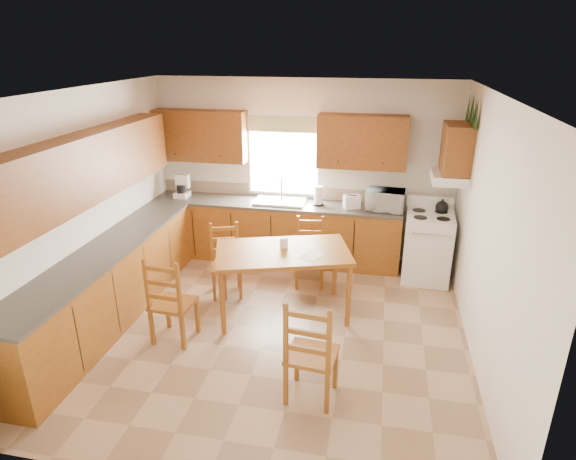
% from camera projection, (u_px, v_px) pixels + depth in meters
% --- Properties ---
extents(floor, '(4.50, 4.50, 0.00)m').
position_uv_depth(floor, '(271.00, 328.00, 5.71)').
color(floor, tan).
rests_on(floor, ground).
extents(ceiling, '(4.50, 4.50, 0.00)m').
position_uv_depth(ceiling, '(267.00, 93.00, 4.72)').
color(ceiling, brown).
rests_on(ceiling, floor).
extents(wall_left, '(4.50, 4.50, 0.00)m').
position_uv_depth(wall_left, '(82.00, 209.00, 5.62)').
color(wall_left, silver).
rests_on(wall_left, floor).
extents(wall_right, '(4.50, 4.50, 0.00)m').
position_uv_depth(wall_right, '(488.00, 237.00, 4.80)').
color(wall_right, silver).
rests_on(wall_right, floor).
extents(wall_back, '(4.50, 4.50, 0.00)m').
position_uv_depth(wall_back, '(303.00, 171.00, 7.27)').
color(wall_back, silver).
rests_on(wall_back, floor).
extents(wall_front, '(4.50, 4.50, 0.00)m').
position_uv_depth(wall_front, '(190.00, 339.00, 3.16)').
color(wall_front, silver).
rests_on(wall_front, floor).
extents(lower_cab_back, '(3.75, 0.60, 0.88)m').
position_uv_depth(lower_cab_back, '(275.00, 232.00, 7.39)').
color(lower_cab_back, brown).
rests_on(lower_cab_back, floor).
extents(lower_cab_left, '(0.60, 3.60, 0.88)m').
position_uv_depth(lower_cab_left, '(109.00, 286.00, 5.76)').
color(lower_cab_left, brown).
rests_on(lower_cab_left, floor).
extents(counter_back, '(3.75, 0.63, 0.04)m').
position_uv_depth(counter_back, '(275.00, 204.00, 7.23)').
color(counter_back, '#46413C').
rests_on(counter_back, lower_cab_back).
extents(counter_left, '(0.63, 3.60, 0.04)m').
position_uv_depth(counter_left, '(104.00, 251.00, 5.59)').
color(counter_left, '#46413C').
rests_on(counter_left, lower_cab_left).
extents(backsplash, '(3.75, 0.01, 0.18)m').
position_uv_depth(backsplash, '(279.00, 191.00, 7.45)').
color(backsplash, gray).
rests_on(backsplash, counter_back).
extents(upper_cab_back_left, '(1.41, 0.33, 0.75)m').
position_uv_depth(upper_cab_back_left, '(200.00, 136.00, 7.21)').
color(upper_cab_back_left, brown).
rests_on(upper_cab_back_left, wall_back).
extents(upper_cab_back_right, '(1.25, 0.33, 0.75)m').
position_uv_depth(upper_cab_back_right, '(362.00, 142.00, 6.78)').
color(upper_cab_back_right, brown).
rests_on(upper_cab_back_right, wall_back).
extents(upper_cab_left, '(0.33, 3.60, 0.75)m').
position_uv_depth(upper_cab_left, '(80.00, 170.00, 5.27)').
color(upper_cab_left, brown).
rests_on(upper_cab_left, wall_left).
extents(upper_cab_stove, '(0.33, 0.62, 0.62)m').
position_uv_depth(upper_cab_stove, '(457.00, 148.00, 6.14)').
color(upper_cab_stove, brown).
rests_on(upper_cab_stove, wall_right).
extents(range_hood, '(0.44, 0.62, 0.12)m').
position_uv_depth(range_hood, '(449.00, 177.00, 6.29)').
color(range_hood, silver).
rests_on(range_hood, wall_right).
extents(window_frame, '(1.13, 0.02, 1.18)m').
position_uv_depth(window_frame, '(284.00, 157.00, 7.22)').
color(window_frame, silver).
rests_on(window_frame, wall_back).
extents(window_pane, '(1.05, 0.01, 1.10)m').
position_uv_depth(window_pane, '(283.00, 157.00, 7.22)').
color(window_pane, white).
rests_on(window_pane, wall_back).
extents(window_valance, '(1.19, 0.01, 0.24)m').
position_uv_depth(window_valance, '(283.00, 124.00, 7.01)').
color(window_valance, '#50723E').
rests_on(window_valance, wall_back).
extents(sink_basin, '(0.75, 0.45, 0.04)m').
position_uv_depth(sink_basin, '(280.00, 201.00, 7.20)').
color(sink_basin, silver).
rests_on(sink_basin, counter_back).
extents(pine_decal_a, '(0.22, 0.22, 0.36)m').
position_uv_depth(pine_decal_a, '(477.00, 114.00, 5.65)').
color(pine_decal_a, '#143B13').
rests_on(pine_decal_a, wall_right).
extents(pine_decal_b, '(0.22, 0.22, 0.36)m').
position_uv_depth(pine_decal_b, '(473.00, 107.00, 5.93)').
color(pine_decal_b, '#143B13').
rests_on(pine_decal_b, wall_right).
extents(pine_decal_c, '(0.22, 0.22, 0.36)m').
position_uv_depth(pine_decal_c, '(469.00, 107.00, 6.23)').
color(pine_decal_c, '#143B13').
rests_on(pine_decal_c, wall_right).
extents(stove, '(0.67, 0.69, 0.95)m').
position_uv_depth(stove, '(427.00, 248.00, 6.75)').
color(stove, silver).
rests_on(stove, floor).
extents(coffeemaker, '(0.25, 0.29, 0.36)m').
position_uv_depth(coffeemaker, '(181.00, 186.00, 7.41)').
color(coffeemaker, silver).
rests_on(coffeemaker, counter_back).
extents(paper_towel, '(0.16, 0.16, 0.29)m').
position_uv_depth(paper_towel, '(319.00, 196.00, 7.05)').
color(paper_towel, white).
rests_on(paper_towel, counter_back).
extents(toaster, '(0.27, 0.22, 0.19)m').
position_uv_depth(toaster, '(352.00, 202.00, 6.95)').
color(toaster, silver).
rests_on(toaster, counter_back).
extents(microwave, '(0.52, 0.39, 0.30)m').
position_uv_depth(microwave, '(385.00, 200.00, 6.85)').
color(microwave, silver).
rests_on(microwave, counter_back).
extents(dining_table, '(1.78, 1.34, 0.85)m').
position_uv_depth(dining_table, '(283.00, 282.00, 5.89)').
color(dining_table, brown).
rests_on(dining_table, floor).
extents(chair_near_left, '(0.47, 0.45, 1.04)m').
position_uv_depth(chair_near_left, '(173.00, 298.00, 5.33)').
color(chair_near_left, brown).
rests_on(chair_near_left, floor).
extents(chair_near_right, '(0.49, 0.47, 1.07)m').
position_uv_depth(chair_near_right, '(312.00, 348.00, 4.43)').
color(chair_near_right, brown).
rests_on(chair_near_right, floor).
extents(chair_far_left, '(0.51, 0.50, 0.95)m').
position_uv_depth(chair_far_left, '(226.00, 261.00, 6.32)').
color(chair_far_left, brown).
rests_on(chair_far_left, floor).
extents(chair_far_right, '(0.45, 0.43, 0.95)m').
position_uv_depth(chair_far_right, '(310.00, 253.00, 6.57)').
color(chair_far_right, brown).
rests_on(chair_far_right, floor).
extents(table_paper, '(0.29, 0.33, 0.00)m').
position_uv_depth(table_paper, '(311.00, 256.00, 5.59)').
color(table_paper, white).
rests_on(table_paper, dining_table).
extents(table_card, '(0.10, 0.06, 0.13)m').
position_uv_depth(table_card, '(284.00, 243.00, 5.78)').
color(table_card, white).
rests_on(table_card, dining_table).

